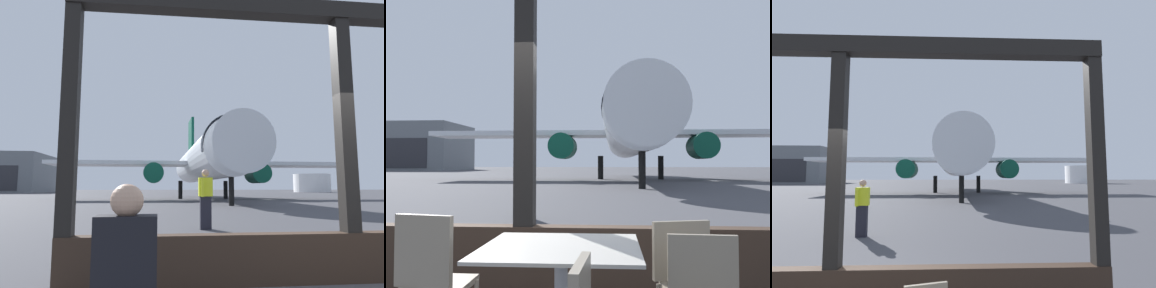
{
  "view_description": "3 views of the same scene",
  "coord_description": "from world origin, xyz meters",
  "views": [
    {
      "loc": [
        -2.59,
        -4.26,
        1.22
      ],
      "look_at": [
        -0.47,
        15.11,
        3.75
      ],
      "focal_mm": 31.12,
      "sensor_mm": 36.0,
      "label": 1
    },
    {
      "loc": [
        0.89,
        -4.42,
        1.26
      ],
      "look_at": [
        -0.49,
        13.41,
        2.07
      ],
      "focal_mm": 40.66,
      "sensor_mm": 36.0,
      "label": 2
    },
    {
      "loc": [
        1.56,
        -4.42,
        1.86
      ],
      "look_at": [
        2.36,
        12.6,
        3.59
      ],
      "focal_mm": 29.3,
      "sensor_mm": 36.0,
      "label": 3
    }
  ],
  "objects": [
    {
      "name": "fuel_storage_tank",
      "position": [
        35.41,
        73.78,
        2.19
      ],
      "size": [
        8.7,
        8.7,
        4.38
      ],
      "primitive_type": "cylinder",
      "color": "white",
      "rests_on": "ground"
    },
    {
      "name": "distant_hangar",
      "position": [
        -38.43,
        78.28,
        4.44
      ],
      "size": [
        19.85,
        17.44,
        8.89
      ],
      "color": "slate",
      "rests_on": "ground"
    },
    {
      "name": "airplane",
      "position": [
        2.41,
        29.04,
        3.84
      ],
      "size": [
        30.81,
        30.83,
        10.84
      ],
      "color": "silver",
      "rests_on": "ground"
    },
    {
      "name": "ground_crew_worker",
      "position": [
        -1.12,
        5.51,
        0.9
      ],
      "size": [
        0.4,
        0.51,
        1.74
      ],
      "color": "black",
      "rests_on": "ground"
    },
    {
      "name": "window_frame",
      "position": [
        0.0,
        0.0,
        1.37
      ],
      "size": [
        7.55,
        0.24,
        3.83
      ],
      "color": "#38281E",
      "rests_on": "ground"
    },
    {
      "name": "seated_passenger",
      "position": [
        -2.79,
        -1.94,
        0.67
      ],
      "size": [
        0.41,
        0.46,
        1.24
      ],
      "color": "black",
      "rests_on": "ground"
    },
    {
      "name": "ground_plane",
      "position": [
        0.0,
        40.0,
        0.0
      ],
      "size": [
        220.0,
        220.0,
        0.0
      ],
      "primitive_type": "plane",
      "color": "#424247"
    }
  ]
}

